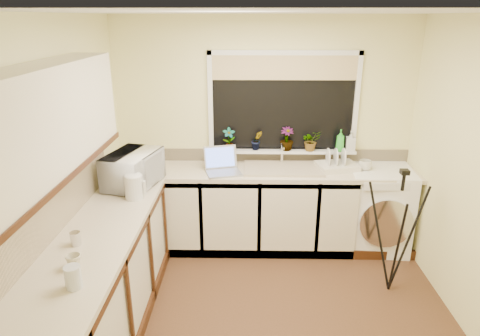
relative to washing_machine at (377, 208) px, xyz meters
The scene contains 33 objects.
floor 1.80m from the washing_machine, 135.65° to the right, with size 3.20×3.20×0.00m, color brown.
ceiling 2.65m from the washing_machine, 135.65° to the right, with size 3.20×3.20×0.00m, color white.
wall_back 1.49m from the washing_machine, 167.04° to the left, with size 3.20×3.20×0.00m, color #F6F0A4.
wall_front 3.08m from the washing_machine, 114.59° to the right, with size 3.20×3.20×0.00m, color #F6F0A4.
wall_left 3.19m from the washing_machine, 156.87° to the right, with size 3.00×3.00×0.00m, color #F6F0A4.
base_cabinet_back 1.57m from the washing_machine, behind, with size 2.55×0.60×0.86m, color silver.
base_cabinet_left 2.96m from the washing_machine, 149.22° to the right, with size 0.54×2.40×0.86m, color silver.
worktop_back 1.31m from the washing_machine, behind, with size 3.20×0.60×0.04m, color beige.
worktop_left 2.99m from the washing_machine, 149.22° to the right, with size 0.60×2.40×0.04m, color beige.
upper_cabinet 3.43m from the washing_machine, 148.18° to the right, with size 0.28×1.90×0.70m, color silver.
splashback_left 3.28m from the washing_machine, 151.85° to the right, with size 0.02×2.40×0.45m, color beige.
splashback_back 1.37m from the washing_machine, 167.57° to the left, with size 3.20×0.02×0.14m, color beige.
window_glass 1.54m from the washing_machine, 165.43° to the left, with size 1.50×0.02×1.00m, color black.
window_blind 1.82m from the washing_machine, 166.73° to the left, with size 1.50×0.02×0.25m, color tan.
windowsill 1.21m from the washing_machine, 168.30° to the left, with size 1.60×0.14×0.03m, color white.
sink 1.14m from the washing_machine, behind, with size 0.82×0.46×0.03m, color tan.
faucet 1.20m from the washing_machine, behind, with size 0.03×0.03×0.24m, color silver.
washing_machine is the anchor object (origin of this frame).
laptop 1.76m from the washing_machine, behind, with size 0.42×0.42×0.25m.
kettle 2.60m from the washing_machine, 162.11° to the right, with size 0.16×0.16×0.21m, color silver.
dish_rack 0.67m from the washing_machine, behind, with size 0.41×0.30×0.06m, color beige.
tripod 0.83m from the washing_machine, 95.54° to the right, with size 0.59×0.59×1.20m, color black, non-canonical shape.
glass_jug 3.26m from the washing_machine, 139.48° to the right, with size 0.10×0.10×0.14m, color silver.
steel_jar 3.11m from the washing_machine, 148.71° to the right, with size 0.07×0.07×0.10m, color silver.
microwave 2.62m from the washing_machine, 169.29° to the right, with size 0.58×0.39×0.32m, color white.
plant_a 1.78m from the washing_machine, behind, with size 0.13×0.09×0.25m, color #999999.
plant_b 1.51m from the washing_machine, behind, with size 0.12×0.09×0.21m, color #999999.
plant_c 1.25m from the washing_machine, 168.61° to the left, with size 0.14×0.14×0.25m, color #999999.
plant_d 1.04m from the washing_machine, 165.49° to the left, with size 0.20×0.17×0.22m, color #999999.
soap_bottle_green 0.85m from the washing_machine, 157.31° to the left, with size 0.09×0.09×0.24m, color green.
soap_bottle_clear 0.79m from the washing_machine, 145.91° to the left, with size 0.10×0.10×0.22m, color #999999.
cup_back 0.53m from the washing_machine, behind, with size 0.13×0.13×0.11m, color beige.
cup_left 3.19m from the washing_machine, 143.37° to the right, with size 0.10×0.10×0.09m, color beige.
Camera 1 is at (-0.18, -2.98, 2.42)m, focal length 31.51 mm.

